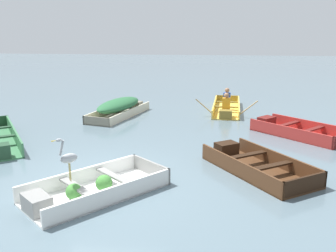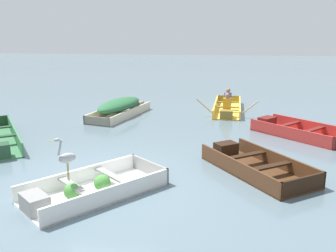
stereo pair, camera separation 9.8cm
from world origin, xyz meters
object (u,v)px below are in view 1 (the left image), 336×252
(dinghy_white_foreground, at_px, (91,190))
(skiff_dark_varnish_outer_moored, at_px, (254,165))
(skiff_cream_mid_moored, at_px, (119,107))
(heron_on_dinghy, at_px, (68,157))
(skiff_red_far_moored, at_px, (295,131))
(rowboat_yellow_with_crew, at_px, (226,107))

(dinghy_white_foreground, distance_m, skiff_dark_varnish_outer_moored, 3.66)
(dinghy_white_foreground, xyz_separation_m, skiff_cream_mid_moored, (-1.12, 6.72, 0.22))
(dinghy_white_foreground, distance_m, heron_on_dinghy, 0.79)
(dinghy_white_foreground, bearing_deg, skiff_cream_mid_moored, 99.47)
(skiff_red_far_moored, distance_m, heron_on_dinghy, 7.22)
(skiff_red_far_moored, height_order, heron_on_dinghy, heron_on_dinghy)
(skiff_dark_varnish_outer_moored, bearing_deg, skiff_red_far_moored, 64.03)
(skiff_red_far_moored, distance_m, rowboat_yellow_with_crew, 3.61)
(skiff_cream_mid_moored, relative_size, heron_on_dinghy, 3.91)
(skiff_red_far_moored, relative_size, heron_on_dinghy, 3.35)
(rowboat_yellow_with_crew, bearing_deg, skiff_red_far_moored, -57.12)
(skiff_red_far_moored, xyz_separation_m, skiff_dark_varnish_outer_moored, (-1.54, -3.16, 0.01))
(heron_on_dinghy, bearing_deg, skiff_cream_mid_moored, 96.56)
(skiff_red_far_moored, height_order, rowboat_yellow_with_crew, rowboat_yellow_with_crew)
(skiff_red_far_moored, bearing_deg, skiff_dark_varnish_outer_moored, -115.97)
(skiff_red_far_moored, bearing_deg, dinghy_white_foreground, -134.01)
(dinghy_white_foreground, distance_m, skiff_cream_mid_moored, 6.82)
(skiff_cream_mid_moored, relative_size, skiff_red_far_moored, 1.17)
(skiff_dark_varnish_outer_moored, relative_size, rowboat_yellow_with_crew, 0.86)
(dinghy_white_foreground, height_order, skiff_dark_varnish_outer_moored, skiff_dark_varnish_outer_moored)
(skiff_cream_mid_moored, height_order, heron_on_dinghy, heron_on_dinghy)
(skiff_dark_varnish_outer_moored, xyz_separation_m, rowboat_yellow_with_crew, (-0.42, 6.19, 0.05))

